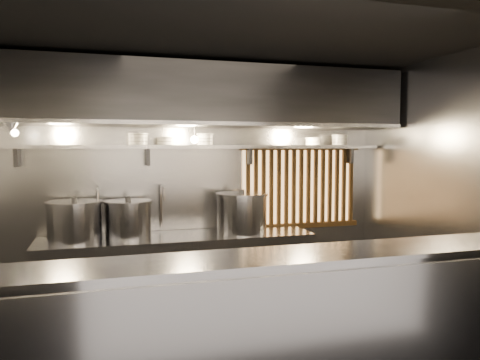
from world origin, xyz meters
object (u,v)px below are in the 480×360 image
stock_pot_mid (128,219)px  stock_pot_right (242,213)px  pendant_bulb (195,140)px  heat_lamp (12,127)px  stock_pot_left (74,221)px

stock_pot_mid → stock_pot_right: 1.26m
pendant_bulb → stock_pot_mid: size_ratio=0.28×
heat_lamp → pendant_bulb: (1.80, 0.35, -0.11)m
stock_pot_left → stock_pot_right: stock_pot_right is taller
heat_lamp → pendant_bulb: heat_lamp is taller
pendant_bulb → heat_lamp: bearing=-169.0°
pendant_bulb → stock_pot_right: 0.99m
stock_pot_right → heat_lamp: bearing=-173.5°
pendant_bulb → stock_pot_left: bearing=-177.0°
pendant_bulb → stock_pot_mid: (-0.73, -0.03, -0.86)m
heat_lamp → stock_pot_mid: (1.06, 0.32, -0.96)m
heat_lamp → stock_pot_left: heat_lamp is taller
pendant_bulb → stock_pot_left: 1.54m
pendant_bulb → stock_pot_right: (0.52, -0.09, -0.83)m
stock_pot_mid → stock_pot_right: stock_pot_right is taller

